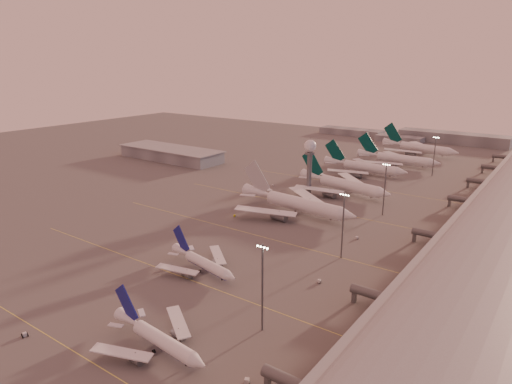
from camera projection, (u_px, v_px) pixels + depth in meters
The scene contains 24 objects.
ground at pixel (122, 273), 154.89m from camera, with size 700.00×700.00×0.00m, color #525050.
taxiway_markings at pixel (285, 242), 181.87m from camera, with size 180.00×185.25×0.02m.
hangar at pixel (171, 153), 330.00m from camera, with size 82.00×27.00×8.50m.
radar_tower at pixel (310, 156), 239.93m from camera, with size 6.40×6.40×31.10m.
mast_a at pixel (262, 284), 118.66m from camera, with size 3.60×0.56×25.00m.
mast_b at pixel (343, 222), 163.28m from camera, with size 3.60×0.56×25.00m.
mast_c at pixel (385, 187), 209.02m from camera, with size 3.60×0.56×25.00m.
mast_d at pixel (434, 154), 280.41m from camera, with size 3.60×0.56×25.00m.
distant_horizon at pixel (419, 136), 406.22m from camera, with size 165.00×37.50×9.00m.
narrowbody_near at pixel (158, 341), 113.30m from camera, with size 34.47×27.42×13.47m.
narrowbody_mid at pixel (203, 264), 155.49m from camera, with size 33.60×26.57×13.25m.
widebody_white at pixel (296, 206), 213.29m from camera, with size 63.55×50.74×22.35m.
greentail_a at pixel (344, 187), 246.02m from camera, with size 57.86×46.31×21.20m.
greentail_b at pixel (365, 169), 286.87m from camera, with size 55.91×45.15×20.31m.
greentail_c at pixel (398, 160), 310.11m from camera, with size 57.55×46.52×20.92m.
greentail_d at pixel (419, 150), 346.58m from camera, with size 60.75×48.64×22.25m.
gsv_tug_near at pixel (25, 335), 119.53m from camera, with size 3.00×3.91×0.99m.
gsv_catering_a at pixel (248, 375), 101.83m from camera, with size 5.71×4.38×4.29m.
gsv_tug_mid at pixel (169, 266), 158.95m from camera, with size 4.25×4.57×1.13m.
gsv_truck_b at pixel (321, 280), 147.82m from camera, with size 5.95×3.13×2.28m.
gsv_truck_c at pixel (235, 215), 210.12m from camera, with size 5.17×3.21×1.97m.
gsv_catering_b at pixel (357, 235), 183.79m from camera, with size 5.13×3.41×3.87m.
gsv_tug_far at pixel (322, 207), 222.37m from camera, with size 4.06×3.84×1.00m.
gsv_truck_d at pixel (273, 184), 261.35m from camera, with size 2.38×5.00×1.94m.
Camera 1 is at (119.01, -88.15, 69.98)m, focal length 32.00 mm.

